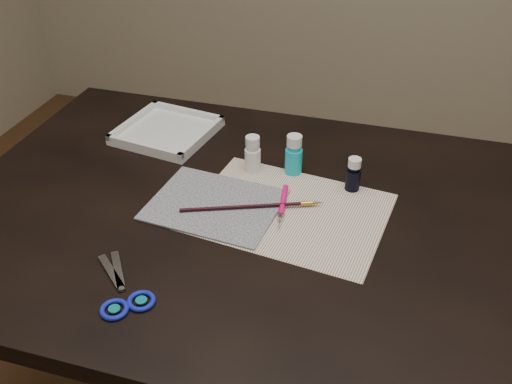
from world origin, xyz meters
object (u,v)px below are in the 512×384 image
(canvas, at_px, (215,205))
(scissors, at_px, (115,284))
(paper, at_px, (289,212))
(palette_tray, at_px, (167,130))
(paint_bottle_white, at_px, (253,154))
(paint_bottle_navy, at_px, (353,174))
(paint_bottle_cyan, at_px, (294,155))

(canvas, relative_size, scissors, 1.39)
(paper, relative_size, palette_tray, 1.80)
(palette_tray, bearing_deg, scissors, -75.91)
(canvas, bearing_deg, paint_bottle_white, 76.40)
(canvas, height_order, paint_bottle_navy, paint_bottle_navy)
(paint_bottle_white, bearing_deg, canvas, -103.60)
(canvas, distance_m, paint_bottle_navy, 0.31)
(canvas, xyz_separation_m, scissors, (-0.09, -0.27, 0.00))
(paint_bottle_cyan, bearing_deg, scissors, -115.68)
(paint_bottle_white, height_order, scissors, paint_bottle_white)
(paint_bottle_navy, bearing_deg, palette_tray, 167.03)
(canvas, relative_size, palette_tray, 1.22)
(paint_bottle_white, bearing_deg, paper, -48.06)
(canvas, bearing_deg, palette_tray, 130.74)
(paper, bearing_deg, palette_tray, 148.26)
(paint_bottle_navy, height_order, palette_tray, paint_bottle_navy)
(scissors, xyz_separation_m, palette_tray, (-0.13, 0.53, 0.01))
(scissors, bearing_deg, paint_bottle_navy, -88.92)
(paint_bottle_white, relative_size, paint_bottle_navy, 1.13)
(paint_bottle_cyan, bearing_deg, palette_tray, 166.70)
(paint_bottle_white, distance_m, paint_bottle_cyan, 0.09)
(paper, xyz_separation_m, palette_tray, (-0.37, 0.23, 0.01))
(paint_bottle_cyan, distance_m, palette_tray, 0.36)
(scissors, bearing_deg, palette_tray, -34.50)
(paint_bottle_cyan, relative_size, palette_tray, 0.44)
(canvas, xyz_separation_m, palette_tray, (-0.22, 0.26, 0.01))
(scissors, bearing_deg, paint_bottle_white, -64.75)
(scissors, relative_size, palette_tray, 0.87)
(paper, bearing_deg, paint_bottle_navy, 46.57)
(paint_bottle_cyan, bearing_deg, paper, -80.03)
(palette_tray, bearing_deg, paint_bottle_cyan, -13.30)
(paper, height_order, scissors, scissors)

